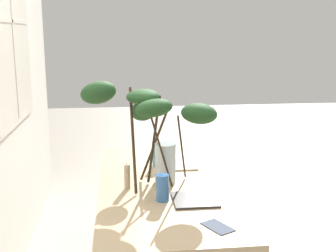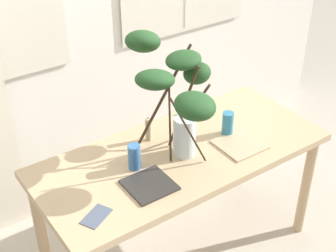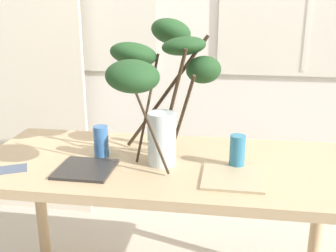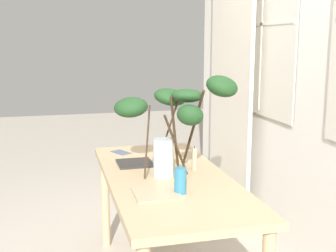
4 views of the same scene
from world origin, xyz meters
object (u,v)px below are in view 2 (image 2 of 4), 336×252
object	(u,v)px
plate_square_left	(149,185)
pillar_candle	(148,129)
plate_square_right	(240,144)
drinking_glass_blue_right	(228,123)
dining_table	(181,165)
vase_with_branches	(174,85)
drinking_glass_blue_left	(134,157)

from	to	relation	value
plate_square_left	pillar_candle	bearing A→B (deg)	57.49
plate_square_right	drinking_glass_blue_right	bearing A→B (deg)	82.59
dining_table	drinking_glass_blue_right	xyz separation A→B (m)	(0.31, -0.01, 0.16)
drinking_glass_blue_right	plate_square_left	bearing A→B (deg)	-167.88
pillar_candle	plate_square_left	bearing A→B (deg)	-122.51
plate_square_left	vase_with_branches	bearing A→B (deg)	34.34
vase_with_branches	drinking_glass_blue_right	xyz separation A→B (m)	(0.33, -0.06, -0.31)
dining_table	pillar_candle	size ratio (longest dim) A/B	10.72
dining_table	vase_with_branches	distance (m)	0.48
vase_with_branches	pillar_candle	xyz separation A→B (m)	(-0.07, 0.14, -0.32)
dining_table	plate_square_left	world-z (taller)	plate_square_left
drinking_glass_blue_left	plate_square_left	world-z (taller)	drinking_glass_blue_left
vase_with_branches	drinking_glass_blue_right	distance (m)	0.46
drinking_glass_blue_right	pillar_candle	size ratio (longest dim) A/B	0.92
plate_square_left	plate_square_right	size ratio (longest dim) A/B	0.95
drinking_glass_blue_left	plate_square_left	size ratio (longest dim) A/B	0.62
plate_square_right	vase_with_branches	bearing A→B (deg)	148.70
drinking_glass_blue_left	pillar_candle	xyz separation A→B (m)	(0.20, 0.17, -0.00)
drinking_glass_blue_right	pillar_candle	xyz separation A→B (m)	(-0.40, 0.20, -0.00)
dining_table	plate_square_left	bearing A→B (deg)	-154.70
vase_with_branches	drinking_glass_blue_left	xyz separation A→B (m)	(-0.27, -0.03, -0.31)
drinking_glass_blue_left	drinking_glass_blue_right	size ratio (longest dim) A/B	1.00
drinking_glass_blue_left	drinking_glass_blue_right	world-z (taller)	same
drinking_glass_blue_right	plate_square_right	world-z (taller)	drinking_glass_blue_right
drinking_glass_blue_right	pillar_candle	distance (m)	0.45
vase_with_branches	drinking_glass_blue_left	size ratio (longest dim) A/B	5.62
dining_table	plate_square_right	xyz separation A→B (m)	(0.30, -0.14, 0.10)
dining_table	drinking_glass_blue_left	distance (m)	0.32
dining_table	drinking_glass_blue_right	world-z (taller)	drinking_glass_blue_right
dining_table	vase_with_branches	size ratio (longest dim) A/B	2.06
plate_square_left	pillar_candle	distance (m)	0.40
drinking_glass_blue_left	pillar_candle	size ratio (longest dim) A/B	0.93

